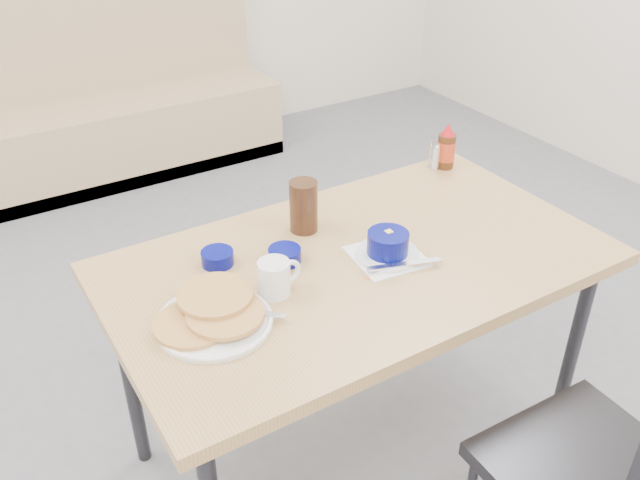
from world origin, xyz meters
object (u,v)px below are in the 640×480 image
diner_chair (630,474)px  pancake_plate (213,316)px  coffee_mug (276,277)px  creamer_bowl (217,258)px  condiment_caddy (440,157)px  dining_table (358,276)px  booth_bench (111,113)px  butter_bowl (285,255)px  amber_tumbler (304,206)px  syrup_bottle (446,149)px  grits_setting (388,247)px

diner_chair → pancake_plate: 1.02m
coffee_mug → creamer_bowl: bearing=109.8°
creamer_bowl → condiment_caddy: size_ratio=0.90×
dining_table → coffee_mug: coffee_mug is taller
dining_table → diner_chair: diner_chair is taller
booth_bench → condiment_caddy: bearing=-75.2°
dining_table → butter_bowl: 0.22m
booth_bench → diner_chair: booth_bench is taller
diner_chair → amber_tumbler: bearing=104.9°
coffee_mug → syrup_bottle: syrup_bottle is taller
creamer_bowl → grits_setting: bearing=-27.6°
amber_tumbler → diner_chair: bearing=-76.6°
dining_table → pancake_plate: bearing=-174.0°
pancake_plate → butter_bowl: pancake_plate is taller
condiment_caddy → diner_chair: bearing=-118.0°
diner_chair → creamer_bowl: size_ratio=10.89×
booth_bench → dining_table: (0.00, -2.53, 0.35)m
pancake_plate → syrup_bottle: syrup_bottle is taller
pancake_plate → amber_tumbler: 0.50m
creamer_bowl → diner_chair: bearing=-61.3°
amber_tumbler → creamer_bowl: bearing=-173.4°
pancake_plate → butter_bowl: size_ratio=3.32×
booth_bench → pancake_plate: (-0.47, -2.58, 0.43)m
booth_bench → creamer_bowl: (-0.35, -2.35, 0.43)m
amber_tumbler → booth_bench: bearing=88.7°
pancake_plate → creamer_bowl: bearing=63.1°
booth_bench → amber_tumbler: size_ratio=12.01×
coffee_mug → butter_bowl: coffee_mug is taller
pancake_plate → condiment_caddy: bearing=20.4°
condiment_caddy → syrup_bottle: syrup_bottle is taller
dining_table → pancake_plate: pancake_plate is taller
amber_tumbler → condiment_caddy: size_ratio=1.57×
booth_bench → coffee_mug: size_ratio=15.26×
butter_bowl → condiment_caddy: (0.77, 0.25, 0.01)m
amber_tumbler → condiment_caddy: amber_tumbler is taller
dining_table → grits_setting: 0.12m
dining_table → creamer_bowl: size_ratio=15.53×
diner_chair → butter_bowl: size_ratio=10.68×
booth_bench → syrup_bottle: size_ratio=11.56×
dining_table → syrup_bottle: syrup_bottle is taller
butter_bowl → amber_tumbler: (0.13, 0.12, 0.06)m
diner_chair → syrup_bottle: (0.40, 1.13, 0.26)m
grits_setting → amber_tumbler: (-0.12, 0.25, 0.05)m
booth_bench → amber_tumbler: (-0.05, -2.32, 0.49)m
dining_table → creamer_bowl: creamer_bowl is taller
grits_setting → creamer_bowl: 0.48m
creamer_bowl → amber_tumbler: (0.30, 0.03, 0.06)m
diner_chair → coffee_mug: size_ratio=7.89×
pancake_plate → creamer_bowl: (0.12, 0.23, -0.00)m
grits_setting → syrup_bottle: size_ratio=1.36×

